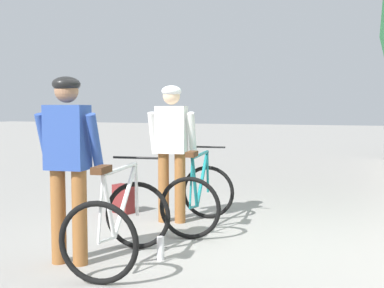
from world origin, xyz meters
TOP-DOWN VIEW (x-y plane):
  - ground_plane at (0.00, 0.00)m, footprint 80.00×80.00m
  - cyclist_near_in_white at (-1.03, 0.78)m, footprint 0.64×0.37m
  - cyclist_far_in_blue at (-1.27, -1.05)m, footprint 0.64×0.36m
  - bicycle_near_teal at (-0.59, 0.63)m, footprint 0.85×1.16m
  - bicycle_far_white at (-0.81, -0.91)m, footprint 0.88×1.17m
  - backpack_on_platform at (-1.88, 1.02)m, footprint 0.32×0.26m
  - water_bottle_near_the_bikes at (-0.52, -0.64)m, footprint 0.07×0.07m
  - water_bottle_by_the_backpack at (-1.98, 1.19)m, footprint 0.07×0.07m

SIDE VIEW (x-z plane):
  - ground_plane at x=0.00m, z-range 0.00..0.00m
  - water_bottle_near_the_bikes at x=-0.52m, z-range 0.00..0.23m
  - water_bottle_by_the_backpack at x=-1.98m, z-range 0.00..0.23m
  - backpack_on_platform at x=-1.88m, z-range 0.00..0.40m
  - bicycle_near_teal at x=-0.59m, z-range -0.09..0.89m
  - bicycle_far_white at x=-0.81m, z-range -0.09..0.89m
  - cyclist_near_in_white at x=-1.03m, z-range 0.17..1.94m
  - cyclist_far_in_blue at x=-1.27m, z-range 0.17..1.94m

